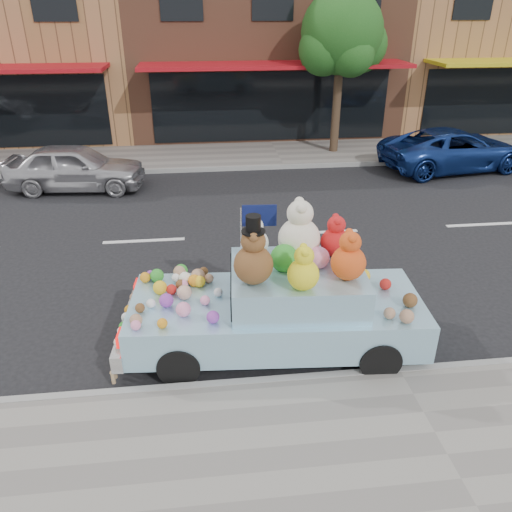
{
  "coord_description": "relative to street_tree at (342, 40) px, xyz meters",
  "views": [
    {
      "loc": [
        -2.66,
        -10.3,
        4.77
      ],
      "look_at": [
        -1.87,
        -3.45,
        1.25
      ],
      "focal_mm": 35.0,
      "sensor_mm": 36.0,
      "label": 1
    }
  ],
  "objects": [
    {
      "name": "ground",
      "position": [
        -2.03,
        -6.55,
        -3.69
      ],
      "size": [
        120.0,
        120.0,
        0.0
      ],
      "primitive_type": "plane",
      "color": "black",
      "rests_on": "ground"
    },
    {
      "name": "near_sidewalk",
      "position": [
        -2.03,
        -13.05,
        -3.63
      ],
      "size": [
        60.0,
        3.0,
        0.12
      ],
      "primitive_type": "cube",
      "color": "gray",
      "rests_on": "ground"
    },
    {
      "name": "far_sidewalk",
      "position": [
        -2.03,
        -0.05,
        -3.63
      ],
      "size": [
        60.0,
        3.0,
        0.12
      ],
      "primitive_type": "cube",
      "color": "gray",
      "rests_on": "ground"
    },
    {
      "name": "near_kerb",
      "position": [
        -2.03,
        -11.55,
        -3.63
      ],
      "size": [
        60.0,
        0.12,
        0.13
      ],
      "primitive_type": "cube",
      "color": "gray",
      "rests_on": "ground"
    },
    {
      "name": "far_kerb",
      "position": [
        -2.03,
        -1.55,
        -3.63
      ],
      "size": [
        60.0,
        0.12,
        0.13
      ],
      "primitive_type": "cube",
      "color": "gray",
      "rests_on": "ground"
    },
    {
      "name": "storefront_left",
      "position": [
        -12.03,
        5.42,
        -0.05
      ],
      "size": [
        10.0,
        9.8,
        7.3
      ],
      "color": "#9F6A42",
      "rests_on": "ground"
    },
    {
      "name": "storefront_mid",
      "position": [
        -2.03,
        5.42,
        -0.05
      ],
      "size": [
        10.0,
        9.8,
        7.3
      ],
      "color": "brown",
      "rests_on": "ground"
    },
    {
      "name": "storefront_right",
      "position": [
        7.97,
        5.42,
        -0.05
      ],
      "size": [
        10.0,
        9.8,
        7.3
      ],
      "color": "#9F6A42",
      "rests_on": "ground"
    },
    {
      "name": "street_tree",
      "position": [
        0.0,
        0.0,
        0.0
      ],
      "size": [
        3.0,
        2.7,
        5.22
      ],
      "color": "#38281C",
      "rests_on": "ground"
    },
    {
      "name": "car_silver",
      "position": [
        -8.16,
        -2.83,
        -3.05
      ],
      "size": [
        3.9,
        1.84,
        1.29
      ],
      "primitive_type": "imported",
      "rotation": [
        0.0,
        0.0,
        1.49
      ],
      "color": "#B5B4BA",
      "rests_on": "ground"
    },
    {
      "name": "car_blue",
      "position": [
        3.25,
        -2.2,
        -3.06
      ],
      "size": [
        4.85,
        2.77,
        1.27
      ],
      "primitive_type": "imported",
      "rotation": [
        0.0,
        0.0,
        1.72
      ],
      "color": "navy",
      "rests_on": "ground"
    },
    {
      "name": "art_car",
      "position": [
        -3.63,
        -10.64,
        -2.88
      ],
      "size": [
        4.59,
        2.05,
        2.33
      ],
      "rotation": [
        0.0,
        0.0,
        -0.07
      ],
      "color": "black",
      "rests_on": "ground"
    }
  ]
}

